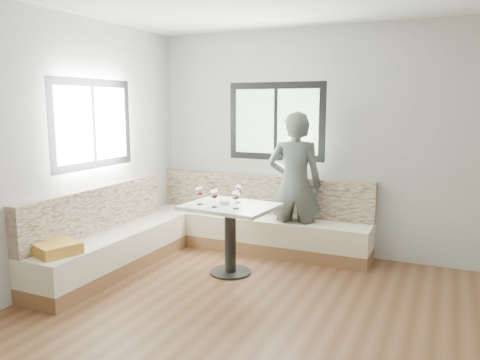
% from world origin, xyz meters
% --- Properties ---
extents(room, '(5.01, 5.01, 2.81)m').
position_xyz_m(room, '(-0.08, 0.08, 1.41)').
color(room, brown).
rests_on(room, ground).
extents(banquette, '(2.90, 2.80, 0.95)m').
position_xyz_m(banquette, '(-1.59, 1.62, 0.33)').
color(banquette, '#966841').
rests_on(banquette, ground).
extents(table, '(1.02, 0.83, 0.78)m').
position_xyz_m(table, '(-0.99, 1.32, 0.59)').
color(table, black).
rests_on(table, ground).
extents(person, '(0.73, 0.56, 1.79)m').
position_xyz_m(person, '(-0.53, 2.17, 0.90)').
color(person, '#4A524D').
rests_on(person, ground).
extents(olive_ramekin, '(0.11, 0.11, 0.04)m').
position_xyz_m(olive_ramekin, '(-1.06, 1.31, 0.80)').
color(olive_ramekin, white).
rests_on(olive_ramekin, table).
extents(wine_glass_a, '(0.09, 0.09, 0.21)m').
position_xyz_m(wine_glass_a, '(-1.31, 1.20, 0.93)').
color(wine_glass_a, white).
rests_on(wine_glass_a, table).
extents(wine_glass_b, '(0.09, 0.09, 0.21)m').
position_xyz_m(wine_glass_b, '(-1.09, 1.13, 0.93)').
color(wine_glass_b, white).
rests_on(wine_glass_b, table).
extents(wine_glass_c, '(0.09, 0.09, 0.21)m').
position_xyz_m(wine_glass_c, '(-0.85, 1.15, 0.93)').
color(wine_glass_c, white).
rests_on(wine_glass_c, table).
extents(wine_glass_d, '(0.09, 0.09, 0.21)m').
position_xyz_m(wine_glass_d, '(-0.96, 1.44, 0.93)').
color(wine_glass_d, white).
rests_on(wine_glass_d, table).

